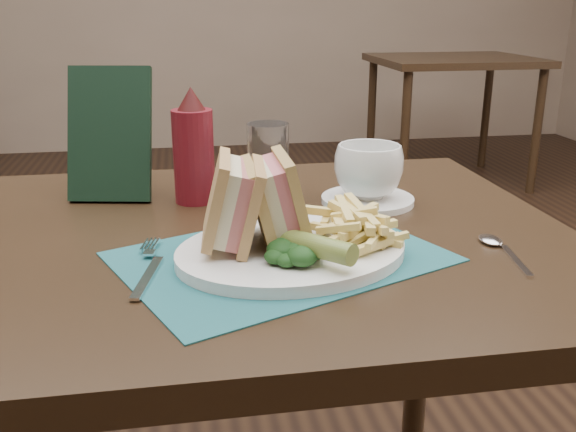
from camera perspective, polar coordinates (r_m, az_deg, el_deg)
The scene contains 16 objects.
wall_back at distance 4.98m, azimuth -8.30°, elevation 6.12°, with size 6.00×6.00×0.00m, color gray.
table_bg_right at distance 4.00m, azimuth 14.15°, elevation 8.20°, with size 0.90×0.75×0.75m, color black, non-canonical shape.
placemat at distance 0.82m, azimuth -0.67°, elevation -3.65°, with size 0.39×0.28×0.00m, color #1B5257.
plate at distance 0.82m, azimuth 0.35°, elevation -3.15°, with size 0.30×0.24×0.01m, color white, non-canonical shape.
sandwich_half_a at distance 0.80m, azimuth -6.40°, elevation 1.23°, with size 0.06×0.12×0.11m, color tan, non-canonical shape.
sandwich_half_b at distance 0.81m, azimuth -2.54°, elevation 1.44°, with size 0.06×0.12×0.10m, color tan, non-canonical shape.
kale_garnish at distance 0.76m, azimuth 1.19°, elevation -3.29°, with size 0.11×0.08×0.03m, color #123312, non-canonical shape.
pickle_spear at distance 0.76m, azimuth 2.03°, elevation -2.57°, with size 0.03×0.03×0.12m, color #5B6E2A.
fries_pile at distance 0.83m, azimuth 5.45°, elevation -0.44°, with size 0.18×0.20×0.05m, color #E5CD72, non-canonical shape.
fork at distance 0.80m, azimuth -12.32°, elevation -4.19°, with size 0.03×0.17×0.01m, color silver, non-canonical shape.
spoon at distance 0.88m, azimuth 18.86°, elevation -2.97°, with size 0.03×0.15×0.01m, color silver, non-canonical shape.
saucer at distance 1.05m, azimuth 7.07°, elevation 1.43°, with size 0.15×0.15×0.01m, color white.
coffee_cup at distance 1.04m, azimuth 7.18°, elevation 3.98°, with size 0.11×0.11×0.09m, color white.
drinking_glass at distance 1.03m, azimuth -1.78°, elevation 4.64°, with size 0.07×0.07×0.13m, color white.
ketchup_bottle at distance 1.04m, azimuth -8.43°, elevation 6.22°, with size 0.07×0.07×0.19m, color #5C0F18, non-canonical shape.
check_presenter at distance 1.09m, azimuth -15.55°, elevation 7.03°, with size 0.13×0.01×0.22m, color black.
Camera 1 is at (-0.10, -1.36, 1.06)m, focal length 40.00 mm.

